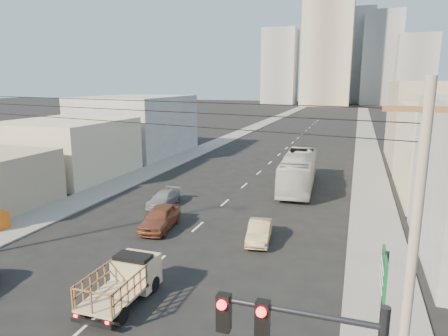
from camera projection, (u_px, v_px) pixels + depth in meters
The scene contains 19 objects.
sidewalk_left at pixel (247, 130), 83.37m from camera, with size 3.50×180.00×0.12m, color slate.
sidewalk_right at pixel (366, 135), 76.08m from camera, with size 3.50×180.00×0.12m, color slate.
lane_dashes at pixel (290, 145), 63.98m from camera, with size 0.15×104.00×0.01m.
flatbed_pickup at pixel (124, 279), 18.14m from camera, with size 1.95×4.41×1.90m.
city_bus at pixel (298, 171), 37.89m from camera, with size 2.78×11.89×3.31m, color #BAB9B5.
sedan_brown at pixel (160, 218), 27.34m from camera, with size 1.85×4.60×1.57m, color brown.
sedan_tan at pixel (259, 231), 25.21m from camera, with size 1.35×3.87×1.27m, color tan.
sedan_grey at pixel (164, 199), 32.54m from camera, with size 1.64×4.04×1.17m, color gray.
green_sign at pixel (383, 290), 11.98m from camera, with size 0.18×1.60×5.00m.
utility_pole at pixel (409, 288), 9.25m from camera, with size 1.80×0.24×10.00m.
overhead_wires at pixel (63, 108), 14.35m from camera, with size 23.01×5.02×0.72m.
bldg_right_far at pixel (443, 123), 48.37m from camera, with size 12.00×16.00×10.00m, color tan.
bldg_left_mid at pixel (67, 148), 42.36m from camera, with size 11.00×12.00×6.00m, color #C1B69B.
bldg_left_far at pixel (136, 125), 56.21m from camera, with size 12.00×16.00×8.00m, color gray.
high_rise_tower at pixel (328, 34), 167.39m from camera, with size 20.00×20.00×60.00m, color gray.
midrise_ne at pixel (381, 59), 176.57m from camera, with size 16.00×16.00×40.00m, color gray.
midrise_nw at pixel (280, 67), 186.23m from camera, with size 15.00×15.00×34.00m, color gray.
midrise_back at pixel (353, 57), 193.78m from camera, with size 18.00×18.00×44.00m, color gray.
midrise_east at pixel (415, 72), 155.56m from camera, with size 14.00×14.00×28.00m, color gray.
Camera 1 is at (10.11, -10.39, 9.85)m, focal length 32.00 mm.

